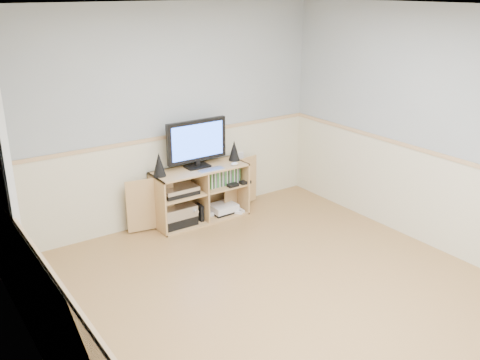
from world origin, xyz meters
The scene contains 11 objects.
room centered at (-0.06, 0.12, 1.22)m, with size 4.04×4.54×2.54m.
media_cabinet centered at (0.29, 2.06, 0.33)m, with size 1.78×0.43×0.65m.
monitor centered at (0.29, 2.05, 0.95)m, with size 0.76×0.18×0.56m.
speaker_left centered at (-0.21, 2.03, 0.79)m, with size 0.15×0.15×0.27m, color black.
speaker_right centered at (0.79, 2.03, 0.77)m, with size 0.14×0.14×0.25m, color black.
keyboard centered at (0.37, 1.87, 0.66)m, with size 0.31×0.12×0.01m, color silver.
mouse centered at (0.69, 1.87, 0.67)m, with size 0.10×0.06×0.04m, color white.
av_components centered at (-0.02, 2.00, 0.22)m, with size 0.50×0.30×0.47m.
game_consoles centered at (0.58, 1.99, 0.07)m, with size 0.45×0.30×0.11m.
game_cases centered at (0.60, 1.99, 0.48)m, with size 0.42×0.14×0.19m, color #3F8C3F.
wall_outlet centered at (1.00, 2.23, 0.60)m, with size 0.12×0.03×0.12m, color white.
Camera 1 is at (-2.65, -3.10, 2.66)m, focal length 40.00 mm.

